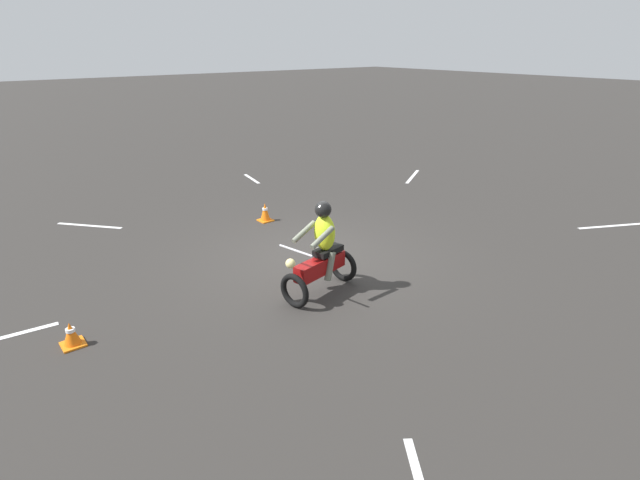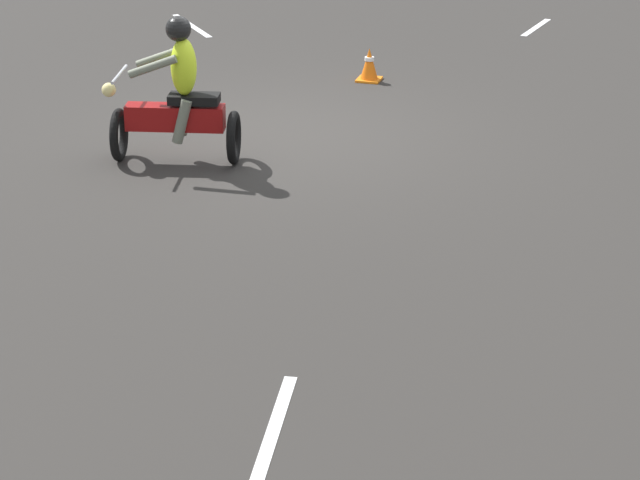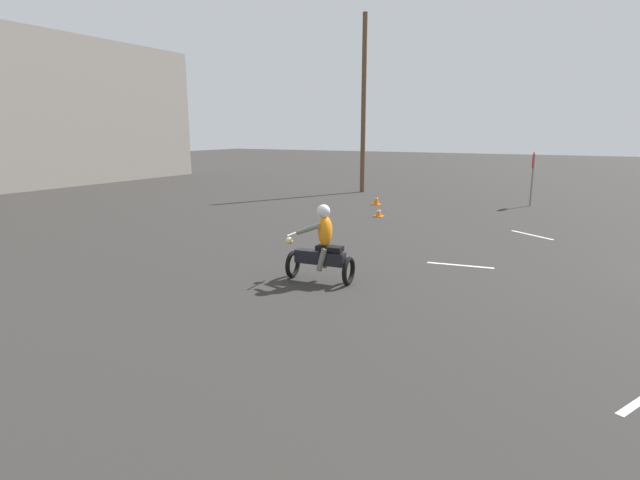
# 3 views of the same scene
# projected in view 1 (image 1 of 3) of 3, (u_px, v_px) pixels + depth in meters

# --- Properties ---
(ground_plane) EXTENTS (120.00, 120.00, 0.00)m
(ground_plane) POSITION_uv_depth(u_px,v_px,m) (315.00, 258.00, 10.16)
(ground_plane) COLOR #2D2B28
(motorcycle_rider_foreground) EXTENTS (1.56, 0.90, 1.66)m
(motorcycle_rider_foreground) POSITION_uv_depth(u_px,v_px,m) (321.00, 254.00, 8.51)
(motorcycle_rider_foreground) COLOR black
(motorcycle_rider_foreground) RESTS_ON ground
(traffic_cone_mid_center) EXTENTS (0.32, 0.32, 0.45)m
(traffic_cone_mid_center) POSITION_uv_depth(u_px,v_px,m) (265.00, 212.00, 12.19)
(traffic_cone_mid_center) COLOR orange
(traffic_cone_mid_center) RESTS_ON ground
(traffic_cone_mid_left) EXTENTS (0.32, 0.32, 0.37)m
(traffic_cone_mid_left) POSITION_uv_depth(u_px,v_px,m) (71.00, 334.00, 7.18)
(traffic_cone_mid_left) COLOR orange
(traffic_cone_mid_left) RESTS_ON ground
(lane_stripe_e) EXTENTS (1.24, 0.21, 0.01)m
(lane_stripe_e) POSITION_uv_depth(u_px,v_px,m) (13.00, 335.00, 7.49)
(lane_stripe_e) COLOR silver
(lane_stripe_e) RESTS_ON ground
(lane_stripe_nw) EXTENTS (1.69, 0.92, 0.01)m
(lane_stripe_nw) POSITION_uv_depth(u_px,v_px,m) (613.00, 226.00, 11.93)
(lane_stripe_nw) COLOR silver
(lane_stripe_nw) RESTS_ON ground
(lane_stripe_sw) EXTENTS (1.62, 1.02, 0.01)m
(lane_stripe_sw) POSITION_uv_depth(u_px,v_px,m) (413.00, 176.00, 16.30)
(lane_stripe_sw) COLOR silver
(lane_stripe_sw) RESTS_ON ground
(lane_stripe_s) EXTENTS (0.34, 1.27, 0.01)m
(lane_stripe_s) POSITION_uv_depth(u_px,v_px,m) (252.00, 179.00, 16.03)
(lane_stripe_s) COLOR silver
(lane_stripe_s) RESTS_ON ground
(lane_stripe_se) EXTENTS (1.17, 1.36, 0.01)m
(lane_stripe_se) POSITION_uv_depth(u_px,v_px,m) (89.00, 226.00, 11.94)
(lane_stripe_se) COLOR silver
(lane_stripe_se) RESTS_ON ground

